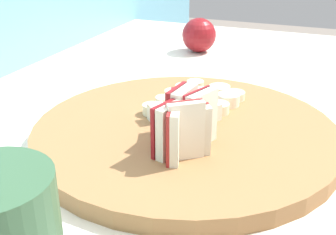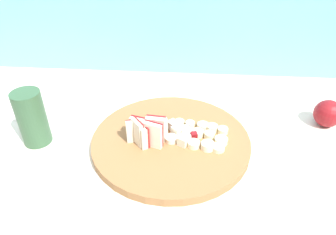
# 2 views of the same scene
# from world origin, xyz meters

# --- Properties ---
(cutting_board) EXTENTS (0.37, 0.37, 0.02)m
(cutting_board) POSITION_xyz_m (0.12, 0.01, 0.89)
(cutting_board) COLOR olive
(cutting_board) RESTS_ON tiled_countertop
(apple_wedge_fan) EXTENTS (0.09, 0.06, 0.06)m
(apple_wedge_fan) POSITION_xyz_m (0.07, -0.01, 0.93)
(apple_wedge_fan) COLOR #A32323
(apple_wedge_fan) RESTS_ON cutting_board
(apple_dice_pile) EXTENTS (0.07, 0.09, 0.02)m
(apple_dice_pile) POSITION_xyz_m (0.14, 0.02, 0.91)
(apple_dice_pile) COLOR beige
(apple_dice_pile) RESTS_ON cutting_board
(banana_slice_rows) EXTENTS (0.15, 0.11, 0.02)m
(banana_slice_rows) POSITION_xyz_m (0.18, 0.02, 0.91)
(banana_slice_rows) COLOR white
(banana_slice_rows) RESTS_ON cutting_board
(whole_apple) EXTENTS (0.07, 0.07, 0.07)m
(whole_apple) POSITION_xyz_m (0.51, 0.12, 0.92)
(whole_apple) COLOR maroon
(whole_apple) RESTS_ON tiled_countertop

